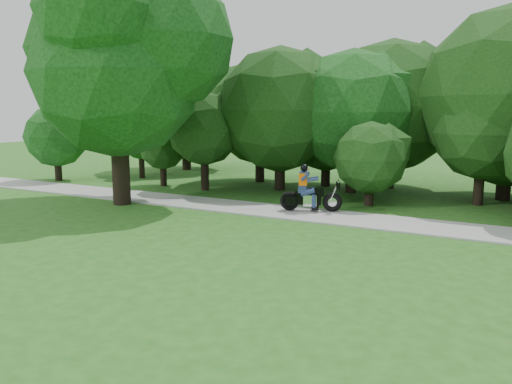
% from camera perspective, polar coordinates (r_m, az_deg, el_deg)
% --- Properties ---
extents(ground, '(100.00, 100.00, 0.00)m').
position_cam_1_polar(ground, '(9.31, 5.59, -13.65)').
color(ground, '#245D1A').
rests_on(ground, ground).
extents(walkway, '(60.00, 2.20, 0.06)m').
position_cam_1_polar(walkway, '(16.65, 16.39, -3.57)').
color(walkway, '#9D9D98').
rests_on(walkway, ground).
extents(tree_line, '(40.76, 12.26, 7.88)m').
position_cam_1_polar(tree_line, '(22.50, 25.93, 8.54)').
color(tree_line, black).
rests_on(tree_line, ground).
extents(big_tree_west, '(8.64, 6.56, 9.96)m').
position_cam_1_polar(big_tree_west, '(20.34, -15.11, 14.98)').
color(big_tree_west, black).
rests_on(big_tree_west, ground).
extents(touring_motorcycle, '(2.15, 1.22, 1.70)m').
position_cam_1_polar(touring_motorcycle, '(17.93, 5.85, -0.23)').
color(touring_motorcycle, black).
rests_on(touring_motorcycle, walkway).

